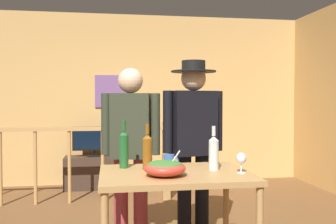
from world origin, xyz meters
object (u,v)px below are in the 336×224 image
object	(u,v)px
flat_screen_tv	(94,139)
mug_blue	(169,161)
tv_console	(94,172)
salad_bowl	(164,167)
wine_bottle_green	(124,149)
stair_railing	(87,154)
person_standing_right	(193,134)
serving_table	(175,184)
person_standing_left	(131,143)
wine_bottle_clear	(214,152)
wine_bottle_amber	(147,151)
framed_picture	(112,91)
wine_glass	(241,159)

from	to	relation	value
flat_screen_tv	mug_blue	bearing A→B (deg)	-76.69
tv_console	salad_bowl	world-z (taller)	salad_bowl
wine_bottle_green	mug_blue	size ratio (longest dim) A/B	3.12
stair_railing	person_standing_right	xyz separation A→B (m)	(1.07, -1.64, 0.40)
stair_railing	wine_bottle_green	bearing A→B (deg)	-78.88
stair_railing	salad_bowl	distance (m)	2.55
serving_table	person_standing_left	xyz separation A→B (m)	(-0.29, 0.67, 0.24)
wine_bottle_clear	serving_table	bearing A→B (deg)	-173.66
wine_bottle_clear	wine_bottle_amber	bearing A→B (deg)	168.15
framed_picture	stair_railing	xyz separation A→B (m)	(-0.35, -1.12, -0.86)
serving_table	person_standing_left	size ratio (longest dim) A/B	0.68
serving_table	framed_picture	bearing A→B (deg)	97.18
wine_bottle_clear	person_standing_right	size ratio (longest dim) A/B	0.20
stair_railing	person_standing_left	bearing A→B (deg)	-73.49
serving_table	wine_glass	world-z (taller)	wine_glass
framed_picture	stair_railing	world-z (taller)	framed_picture
wine_glass	salad_bowl	bearing A→B (deg)	-178.18
flat_screen_tv	person_standing_right	distance (m)	2.65
wine_glass	flat_screen_tv	bearing A→B (deg)	110.22
person_standing_right	flat_screen_tv	bearing A→B (deg)	-78.51
framed_picture	tv_console	bearing A→B (deg)	-134.03
serving_table	person_standing_right	world-z (taller)	person_standing_right
salad_bowl	wine_bottle_amber	bearing A→B (deg)	108.69
wine_glass	wine_bottle_clear	xyz separation A→B (m)	(-0.17, 0.15, 0.03)
stair_railing	mug_blue	distance (m)	2.29
stair_railing	serving_table	world-z (taller)	stair_railing
person_standing_left	wine_bottle_clear	bearing A→B (deg)	144.34
person_standing_left	person_standing_right	size ratio (longest dim) A/B	0.96
framed_picture	mug_blue	size ratio (longest dim) A/B	4.54
tv_console	person_standing_left	distance (m)	2.61
flat_screen_tv	wine_bottle_amber	bearing A→B (deg)	-80.08
serving_table	wine_glass	distance (m)	0.53
person_standing_left	wine_glass	bearing A→B (deg)	145.19
flat_screen_tv	person_standing_right	world-z (taller)	person_standing_right
wine_bottle_clear	mug_blue	xyz separation A→B (m)	(-0.33, 0.13, -0.08)
salad_bowl	wine_bottle_amber	distance (m)	0.30
wine_bottle_amber	person_standing_left	xyz separation A→B (m)	(-0.10, 0.53, 0.01)
serving_table	wine_bottle_amber	distance (m)	0.34
tv_console	wine_bottle_green	world-z (taller)	wine_bottle_green
mug_blue	person_standing_right	xyz separation A→B (m)	(0.31, 0.50, 0.17)
person_standing_right	wine_bottle_amber	bearing A→B (deg)	36.63
tv_console	person_standing_left	size ratio (longest dim) A/B	0.55
person_standing_left	salad_bowl	bearing A→B (deg)	114.38
wine_bottle_clear	framed_picture	bearing A→B (deg)	102.31
framed_picture	serving_table	distance (m)	3.54
stair_railing	wine_bottle_green	world-z (taller)	wine_bottle_green
salad_bowl	wine_bottle_amber	xyz separation A→B (m)	(-0.09, 0.28, 0.08)
serving_table	person_standing_right	distance (m)	0.80
mug_blue	salad_bowl	bearing A→B (deg)	-105.21
wine_bottle_green	wine_glass	bearing A→B (deg)	-22.71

